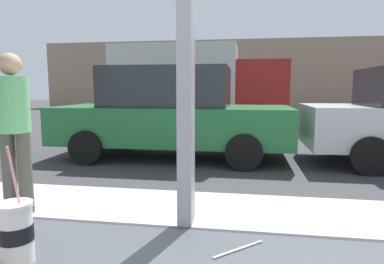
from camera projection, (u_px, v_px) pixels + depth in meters
name	position (u px, v px, depth m)	size (l,w,h in m)	color
ground_plane	(239.00, 141.00, 9.09)	(60.00, 60.00, 0.00)	#38383A
sidewalk_strip	(219.00, 252.00, 2.82)	(16.00, 2.80, 0.12)	#B2ADA3
building_facade_far	(245.00, 75.00, 22.78)	(28.00, 1.20, 4.59)	gray
soda_cup_left	(16.00, 232.00, 0.92)	(0.09, 0.09, 0.33)	white
loose_straw	(239.00, 249.00, 1.01)	(0.01, 0.01, 0.19)	white
parked_car_green	(172.00, 113.00, 6.88)	(4.65, 2.05, 1.82)	#236B38
box_truck	(195.00, 83.00, 12.37)	(6.17, 2.44, 2.93)	beige
pedestrian	(14.00, 123.00, 3.43)	(0.32, 0.32, 1.63)	#494941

